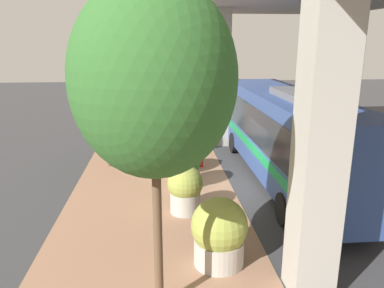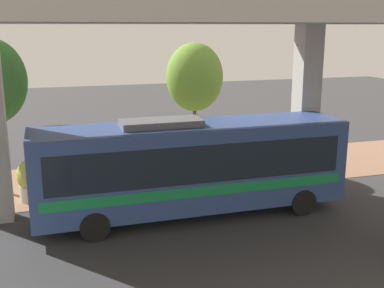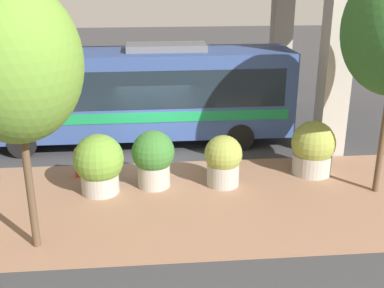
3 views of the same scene
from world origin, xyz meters
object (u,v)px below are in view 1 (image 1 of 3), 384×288
object	(u,v)px
street_tree_far	(104,66)
planter_middle	(219,233)
fire_hydrant	(201,156)
street_tree_near	(154,80)
planter_extra	(174,153)
planter_back	(185,189)
bus	(285,131)
planter_front	(184,165)

from	to	relation	value
street_tree_far	planter_middle	bearing A→B (deg)	-65.47
fire_hydrant	street_tree_near	distance (m)	10.11
street_tree_near	planter_extra	bearing A→B (deg)	85.26
fire_hydrant	street_tree_near	size ratio (longest dim) A/B	0.15
fire_hydrant	planter_extra	world-z (taller)	planter_extra
fire_hydrant	planter_back	distance (m)	4.62
planter_back	street_tree_far	bearing A→B (deg)	121.24
bus	street_tree_far	bearing A→B (deg)	161.84
bus	planter_extra	xyz separation A→B (m)	(-4.30, 1.06, -1.10)
street_tree_near	planter_middle	bearing A→B (deg)	44.78
planter_extra	street_tree_far	xyz separation A→B (m)	(-2.83, 1.28, 3.50)
bus	planter_front	xyz separation A→B (m)	(-4.01, -0.53, -1.08)
planter_back	street_tree_far	distance (m)	6.85
fire_hydrant	planter_front	xyz separation A→B (m)	(-0.92, -2.39, 0.44)
planter_back	street_tree_far	size ratio (longest dim) A/B	0.26
planter_front	planter_back	xyz separation A→B (m)	(-0.11, -2.11, -0.12)
planter_front	planter_extra	distance (m)	1.62
fire_hydrant	street_tree_far	world-z (taller)	street_tree_far
street_tree_far	fire_hydrant	bearing A→B (deg)	-6.75
street_tree_near	street_tree_far	distance (m)	9.70
planter_extra	street_tree_near	xyz separation A→B (m)	(-0.68, -8.18, 3.82)
street_tree_near	street_tree_far	world-z (taller)	street_tree_near
planter_middle	bus	bearing A→B (deg)	58.25
planter_front	planter_back	bearing A→B (deg)	-92.86
planter_middle	planter_front	bearing A→B (deg)	95.77
bus	street_tree_near	xyz separation A→B (m)	(-4.98, -7.12, 2.72)
planter_middle	street_tree_near	distance (m)	4.42
planter_front	street_tree_far	size ratio (longest dim) A/B	0.29
planter_front	street_tree_near	size ratio (longest dim) A/B	0.27
bus	planter_back	xyz separation A→B (m)	(-4.11, -2.64, -1.20)
fire_hydrant	street_tree_far	distance (m)	5.65
bus	planter_back	size ratio (longest dim) A/B	7.15
planter_back	street_tree_near	world-z (taller)	street_tree_near
planter_front	street_tree_near	world-z (taller)	street_tree_near
planter_middle	planter_extra	size ratio (longest dim) A/B	0.97
planter_front	street_tree_far	world-z (taller)	street_tree_far
planter_front	planter_middle	bearing A→B (deg)	-84.23
bus	planter_middle	xyz separation A→B (m)	(-3.49, -5.64, -1.16)
street_tree_near	fire_hydrant	bearing A→B (deg)	78.08
planter_middle	planter_back	xyz separation A→B (m)	(-0.62, 3.00, -0.04)
planter_back	planter_extra	bearing A→B (deg)	92.96
bus	street_tree_far	size ratio (longest dim) A/B	1.86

